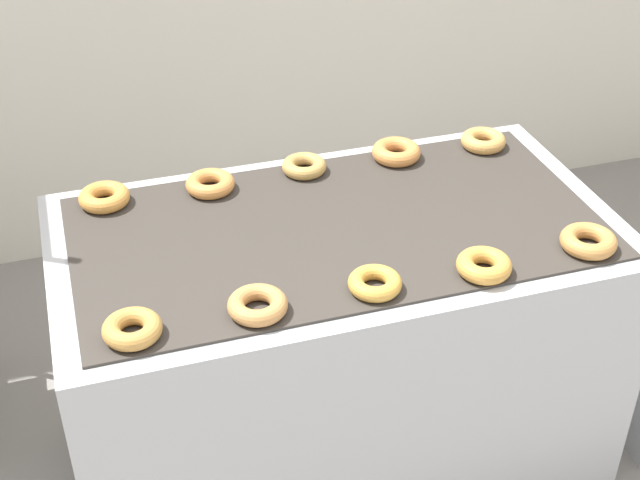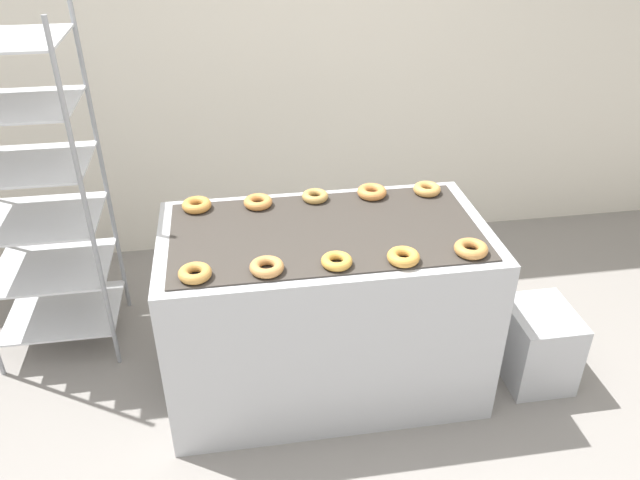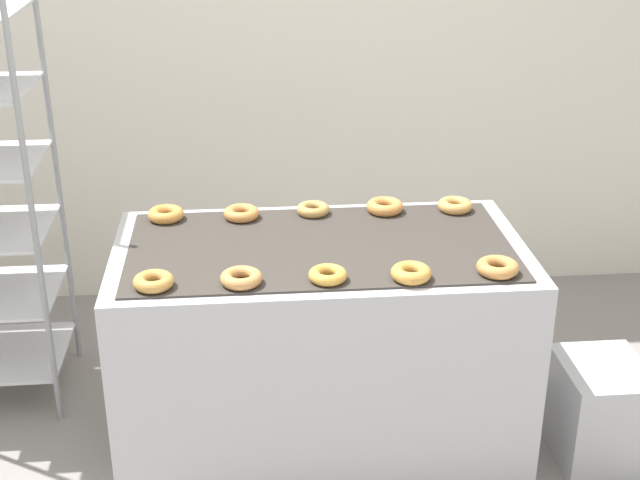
% 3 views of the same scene
% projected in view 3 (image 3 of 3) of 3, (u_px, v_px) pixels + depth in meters
% --- Properties ---
extents(wall_back, '(8.00, 0.05, 2.80)m').
position_uv_depth(wall_back, '(293.00, 30.00, 4.37)').
color(wall_back, silver).
rests_on(wall_back, ground_plane).
extents(fryer_machine, '(1.51, 0.82, 0.89)m').
position_uv_depth(fryer_machine, '(320.00, 351.00, 3.42)').
color(fryer_machine, '#B7BABF').
rests_on(fryer_machine, ground_plane).
extents(glaze_bin, '(0.32, 0.38, 0.41)m').
position_uv_depth(glaze_bin, '(598.00, 412.00, 3.47)').
color(glaze_bin, '#B7BABF').
rests_on(glaze_bin, ground_plane).
extents(donut_near_leftmost, '(0.14, 0.14, 0.04)m').
position_uv_depth(donut_near_leftmost, '(154.00, 281.00, 2.92)').
color(donut_near_leftmost, '#BF8840').
rests_on(donut_near_leftmost, fryer_machine).
extents(donut_near_left, '(0.14, 0.14, 0.04)m').
position_uv_depth(donut_near_left, '(241.00, 278.00, 2.95)').
color(donut_near_left, '#C28649').
rests_on(donut_near_left, fryer_machine).
extents(donut_near_center, '(0.13, 0.13, 0.04)m').
position_uv_depth(donut_near_center, '(328.00, 275.00, 2.97)').
color(donut_near_center, gold).
rests_on(donut_near_center, fryer_machine).
extents(donut_near_right, '(0.14, 0.14, 0.04)m').
position_uv_depth(donut_near_right, '(411.00, 273.00, 2.98)').
color(donut_near_right, gold).
rests_on(donut_near_right, fryer_machine).
extents(donut_near_rightmost, '(0.14, 0.14, 0.04)m').
position_uv_depth(donut_near_rightmost, '(498.00, 267.00, 3.02)').
color(donut_near_rightmost, '#C28343').
rests_on(donut_near_rightmost, fryer_machine).
extents(donut_far_leftmost, '(0.14, 0.14, 0.04)m').
position_uv_depth(donut_far_leftmost, '(166.00, 214.00, 3.46)').
color(donut_far_leftmost, '#D38D3F').
rests_on(donut_far_leftmost, fryer_machine).
extents(donut_far_left, '(0.14, 0.14, 0.04)m').
position_uv_depth(donut_far_left, '(241.00, 213.00, 3.47)').
color(donut_far_left, '#D38743').
rests_on(donut_far_left, fryer_machine).
extents(donut_far_center, '(0.13, 0.13, 0.04)m').
position_uv_depth(donut_far_center, '(312.00, 209.00, 3.51)').
color(donut_far_center, tan).
rests_on(donut_far_center, fryer_machine).
extents(donut_far_right, '(0.15, 0.15, 0.05)m').
position_uv_depth(donut_far_right, '(385.00, 206.00, 3.53)').
color(donut_far_right, '#D38543').
rests_on(donut_far_right, fryer_machine).
extents(donut_far_rightmost, '(0.14, 0.14, 0.04)m').
position_uv_depth(donut_far_rightmost, '(455.00, 205.00, 3.54)').
color(donut_far_rightmost, tan).
rests_on(donut_far_rightmost, fryer_machine).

